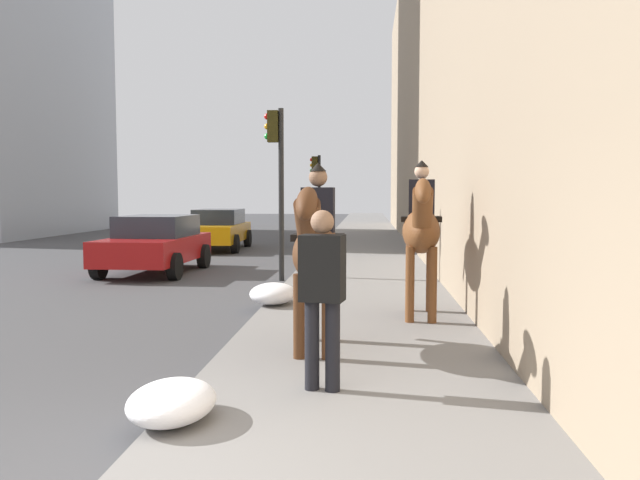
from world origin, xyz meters
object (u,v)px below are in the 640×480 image
at_px(traffic_light_near_curb, 277,166).
at_px(car_mid_lane, 155,243).
at_px(mounted_horse_far, 421,229).
at_px(pedestrian_greeting, 322,288).
at_px(traffic_light_far_curb, 317,184).
at_px(car_near_lane, 218,229).
at_px(mounted_horse_near, 317,249).

bearing_deg(traffic_light_near_curb, car_mid_lane, 69.73).
distance_m(mounted_horse_far, traffic_light_near_curb, 5.58).
height_order(pedestrian_greeting, traffic_light_near_curb, traffic_light_near_curb).
bearing_deg(car_mid_lane, traffic_light_far_curb, 163.23).
relative_size(car_mid_lane, traffic_light_far_curb, 1.11).
relative_size(car_mid_lane, traffic_light_near_curb, 1.01).
bearing_deg(car_near_lane, mounted_horse_near, 15.87).
bearing_deg(car_mid_lane, mounted_horse_far, 46.95).
bearing_deg(pedestrian_greeting, car_near_lane, 27.08).
relative_size(car_near_lane, traffic_light_near_curb, 1.12).
relative_size(mounted_horse_far, car_mid_lane, 0.60).
height_order(mounted_horse_near, car_mid_lane, mounted_horse_near).
distance_m(mounted_horse_far, car_mid_lane, 8.48).
relative_size(mounted_horse_far, car_near_lane, 0.54).
relative_size(pedestrian_greeting, traffic_light_near_curb, 0.44).
relative_size(car_near_lane, car_mid_lane, 1.11).
distance_m(car_near_lane, traffic_light_far_curb, 4.99).
bearing_deg(car_mid_lane, mounted_horse_near, 31.38).
bearing_deg(traffic_light_near_curb, traffic_light_far_curb, 0.08).
relative_size(pedestrian_greeting, car_mid_lane, 0.43).
xyz_separation_m(pedestrian_greeting, traffic_light_far_curb, (19.62, 1.63, 1.30)).
distance_m(mounted_horse_near, pedestrian_greeting, 1.52).
xyz_separation_m(mounted_horse_near, car_mid_lane, (7.99, 4.69, -0.57)).
distance_m(pedestrian_greeting, traffic_light_far_curb, 19.73).
distance_m(car_near_lane, car_mid_lane, 6.73).
relative_size(mounted_horse_near, mounted_horse_far, 0.94).
height_order(mounted_horse_near, car_near_lane, mounted_horse_near).
relative_size(mounted_horse_far, traffic_light_near_curb, 0.61).
bearing_deg(mounted_horse_near, traffic_light_near_curb, -166.08).
distance_m(car_mid_lane, traffic_light_far_curb, 10.76).
xyz_separation_m(mounted_horse_near, car_near_lane, (14.73, 4.72, -0.57)).
height_order(mounted_horse_near, pedestrian_greeting, mounted_horse_near).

